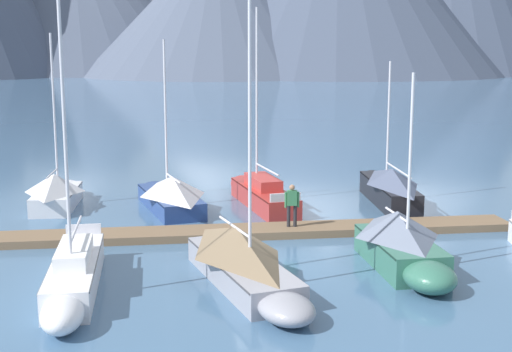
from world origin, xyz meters
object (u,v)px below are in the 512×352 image
Objects in this scene: sailboat_outer_slip at (403,245)px; sailboat_mid_dock_port at (169,193)px; sailboat_mid_dock_starboard at (244,261)px; sailboat_end_of_dock at (388,186)px; person_on_dock at (292,203)px; sailboat_nearest_berth at (57,190)px; sailboat_far_berth at (260,192)px; sailboat_second_berth at (73,276)px.

sailboat_mid_dock_port is at bearing 129.48° from sailboat_outer_slip.
sailboat_mid_dock_starboard is 5.50m from sailboat_outer_slip.
sailboat_end_of_dock is (2.26, 10.00, 0.00)m from sailboat_outer_slip.
person_on_dock is at bearing 122.12° from sailboat_outer_slip.
sailboat_nearest_berth is 5.27m from sailboat_mid_dock_port.
sailboat_end_of_dock is (15.44, -0.70, 0.08)m from sailboat_nearest_berth.
sailboat_far_berth is (1.59, 11.46, -0.22)m from sailboat_mid_dock_starboard.
sailboat_nearest_berth is 1.04× the size of sailboat_mid_dock_port.
sailboat_far_berth is (6.73, 11.82, -0.00)m from sailboat_second_berth.
sailboat_outer_slip is 3.86× the size of person_on_dock.
sailboat_second_berth reaches higher than sailboat_outer_slip.
sailboat_mid_dock_starboard is (2.63, -10.88, 0.05)m from sailboat_mid_dock_port.
sailboat_mid_dock_starboard is (7.81, -11.86, 0.04)m from sailboat_nearest_berth.
sailboat_nearest_berth is 1.03× the size of sailboat_end_of_dock.
sailboat_nearest_berth is at bearing 150.04° from person_on_dock.
sailboat_nearest_berth reaches higher than person_on_dock.
sailboat_far_berth is at bearing -2.46° from sailboat_nearest_berth.
sailboat_mid_dock_starboard is at bearing -56.65° from sailboat_nearest_berth.
person_on_dock is (2.33, 6.02, 0.46)m from sailboat_mid_dock_starboard.
sailboat_end_of_dock is (10.26, 0.28, 0.10)m from sailboat_mid_dock_port.
person_on_dock is at bearing -29.96° from sailboat_nearest_berth.
sailboat_mid_dock_port is 1.17× the size of sailboat_outer_slip.
sailboat_mid_dock_port is at bearing -10.76° from sailboat_nearest_berth.
sailboat_second_berth is 5.16m from sailboat_mid_dock_starboard.
sailboat_outer_slip is (10.51, 1.52, 0.26)m from sailboat_second_berth.
sailboat_outer_slip reaches higher than person_on_dock.
sailboat_mid_dock_port reaches higher than sailboat_end_of_dock.
sailboat_far_berth reaches higher than sailboat_nearest_berth.
sailboat_far_berth is 10.97m from sailboat_outer_slip.
sailboat_mid_dock_port is at bearing 77.40° from sailboat_second_berth.
sailboat_outer_slip is at bearing -50.52° from sailboat_mid_dock_port.
sailboat_far_berth is 5.38× the size of person_on_dock.
sailboat_far_berth is 5.53m from person_on_dock.
person_on_dock is at bearing 40.52° from sailboat_second_berth.
sailboat_nearest_berth is at bearing 177.54° from sailboat_far_berth.
sailboat_nearest_berth is 16.98m from sailboat_outer_slip.
sailboat_second_berth is at bearing -77.70° from sailboat_nearest_berth.
sailboat_mid_dock_starboard reaches higher than person_on_dock.
sailboat_mid_dock_starboard is 13.52m from sailboat_end_of_dock.
sailboat_end_of_dock is 4.56× the size of person_on_dock.
sailboat_mid_dock_port is at bearing -172.17° from sailboat_far_berth.
sailboat_outer_slip is at bearing 12.24° from sailboat_mid_dock_starboard.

